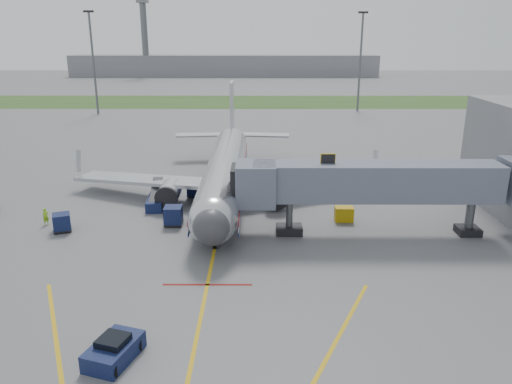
{
  "coord_description": "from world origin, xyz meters",
  "views": [
    {
      "loc": [
        3.39,
        -33.91,
        16.06
      ],
      "look_at": [
        3.22,
        6.46,
        3.2
      ],
      "focal_mm": 35.0,
      "sensor_mm": 36.0,
      "label": 1
    }
  ],
  "objects_px": {
    "pushback_tug": "(114,350)",
    "belt_loader": "(156,201)",
    "airliner": "(225,171)",
    "ramp_worker": "(46,217)"
  },
  "relations": [
    {
      "from": "belt_loader",
      "to": "ramp_worker",
      "type": "relative_size",
      "value": 3.18
    },
    {
      "from": "pushback_tug",
      "to": "belt_loader",
      "type": "xyz_separation_m",
      "value": [
        -2.49,
        23.72,
        0.02
      ]
    },
    {
      "from": "pushback_tug",
      "to": "ramp_worker",
      "type": "distance_m",
      "value": 22.06
    },
    {
      "from": "airliner",
      "to": "pushback_tug",
      "type": "bearing_deg",
      "value": -98.35
    },
    {
      "from": "pushback_tug",
      "to": "belt_loader",
      "type": "relative_size",
      "value": 0.75
    },
    {
      "from": "airliner",
      "to": "belt_loader",
      "type": "xyz_separation_m",
      "value": [
        -6.5,
        -3.56,
        -2.08
      ]
    },
    {
      "from": "ramp_worker",
      "to": "airliner",
      "type": "bearing_deg",
      "value": -14.97
    },
    {
      "from": "pushback_tug",
      "to": "airliner",
      "type": "bearing_deg",
      "value": 81.65
    },
    {
      "from": "airliner",
      "to": "ramp_worker",
      "type": "distance_m",
      "value": 17.44
    },
    {
      "from": "pushback_tug",
      "to": "ramp_worker",
      "type": "relative_size",
      "value": 2.39
    }
  ]
}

